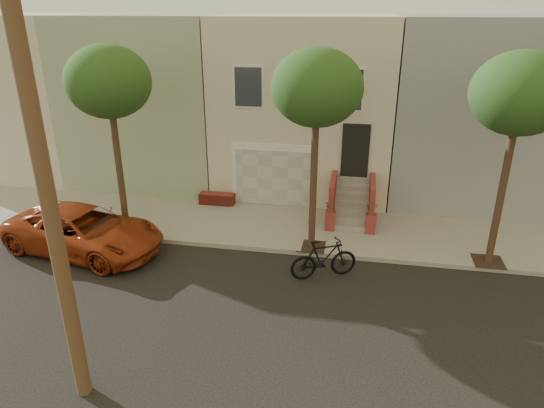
# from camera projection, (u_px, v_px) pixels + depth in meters

# --- Properties ---
(ground) EXTENTS (90.00, 90.00, 0.00)m
(ground) POSITION_uv_depth(u_px,v_px,m) (257.00, 317.00, 12.47)
(ground) COLOR black
(ground) RESTS_ON ground
(sidewalk) EXTENTS (40.00, 3.70, 0.15)m
(sidewalk) POSITION_uv_depth(u_px,v_px,m) (288.00, 228.00, 17.30)
(sidewalk) COLOR gray
(sidewalk) RESTS_ON ground
(house_row) EXTENTS (33.10, 11.70, 7.00)m
(house_row) POSITION_uv_depth(u_px,v_px,m) (309.00, 100.00, 21.25)
(house_row) COLOR beige
(house_row) RESTS_ON sidewalk
(tree_left) EXTENTS (2.70, 2.57, 6.30)m
(tree_left) POSITION_uv_depth(u_px,v_px,m) (108.00, 83.00, 14.94)
(tree_left) COLOR #2D2116
(tree_left) RESTS_ON sidewalk
(tree_mid) EXTENTS (2.70, 2.57, 6.30)m
(tree_mid) POSITION_uv_depth(u_px,v_px,m) (317.00, 89.00, 13.84)
(tree_mid) COLOR #2D2116
(tree_mid) RESTS_ON sidewalk
(tree_right) EXTENTS (2.70, 2.57, 6.30)m
(tree_right) POSITION_uv_depth(u_px,v_px,m) (521.00, 95.00, 12.92)
(tree_right) COLOR #2D2116
(tree_right) RESTS_ON sidewalk
(pickup_truck) EXTENTS (5.62, 3.38, 1.46)m
(pickup_truck) POSITION_uv_depth(u_px,v_px,m) (84.00, 231.00, 15.57)
(pickup_truck) COLOR #933213
(pickup_truck) RESTS_ON ground
(motorcycle) EXTENTS (2.09, 1.36, 1.22)m
(motorcycle) POSITION_uv_depth(u_px,v_px,m) (324.00, 259.00, 14.08)
(motorcycle) COLOR black
(motorcycle) RESTS_ON ground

